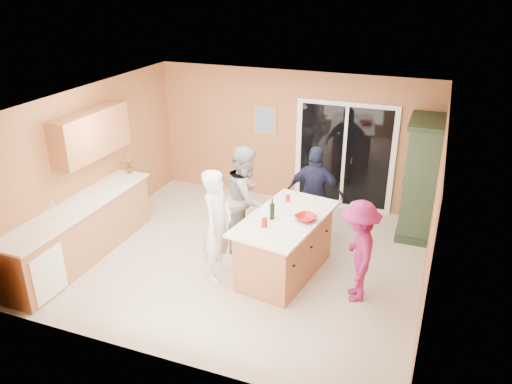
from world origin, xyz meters
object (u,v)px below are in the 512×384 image
(woman_grey, at_px, (246,198))
(woman_magenta, at_px, (358,252))
(green_hutch, at_px, (421,179))
(woman_white, at_px, (217,225))
(woman_navy, at_px, (315,194))
(kitchen_island, at_px, (285,247))

(woman_grey, bearing_deg, woman_magenta, -120.06)
(woman_magenta, bearing_deg, green_hutch, 149.47)
(green_hutch, height_order, woman_white, green_hutch)
(woman_white, distance_m, woman_grey, 1.00)
(woman_white, xyz_separation_m, woman_grey, (0.06, 0.99, 0.02))
(green_hutch, distance_m, woman_white, 3.68)
(woman_navy, bearing_deg, woman_white, 56.61)
(woman_navy, bearing_deg, woman_grey, 33.03)
(kitchen_island, distance_m, woman_magenta, 1.18)
(woman_white, bearing_deg, woman_navy, -32.63)
(green_hutch, distance_m, woman_magenta, 2.44)
(woman_grey, bearing_deg, woman_navy, -63.13)
(kitchen_island, height_order, woman_white, woman_white)
(woman_grey, relative_size, woman_navy, 1.07)
(kitchen_island, height_order, green_hutch, green_hutch)
(woman_white, xyz_separation_m, woman_navy, (1.04, 1.67, -0.03))
(woman_white, bearing_deg, green_hutch, -47.36)
(woman_grey, height_order, woman_magenta, woman_grey)
(kitchen_island, bearing_deg, woman_magenta, -2.58)
(green_hutch, distance_m, woman_grey, 3.03)
(woman_white, bearing_deg, woman_magenta, -85.71)
(woman_grey, height_order, woman_navy, woman_grey)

